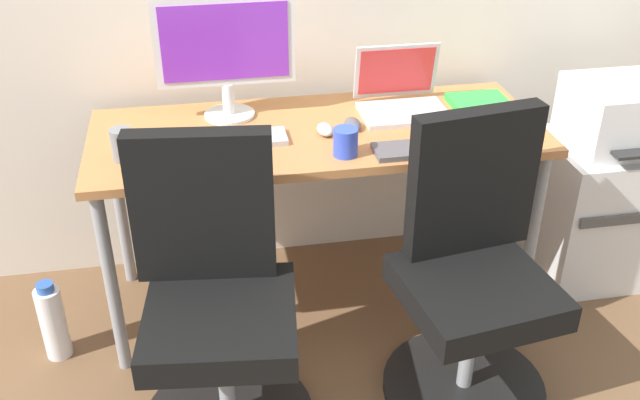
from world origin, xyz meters
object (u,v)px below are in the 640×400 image
office_chair_left (217,306)px  coffee_mug (345,142)px  water_bottle_on_floor (53,321)px  open_laptop (401,95)px  printer (623,115)px  desktop_monitor (225,49)px  side_cabinet (601,208)px  office_chair_right (472,277)px

office_chair_left → coffee_mug: size_ratio=10.22×
water_bottle_on_floor → open_laptop: (1.29, 0.27, 0.64)m
coffee_mug → printer: bearing=10.5°
desktop_monitor → open_laptop: (0.62, -0.05, -0.19)m
side_cabinet → desktop_monitor: desktop_monitor is taller
office_chair_right → printer: (0.75, 0.52, 0.27)m
printer → coffee_mug: size_ratio=4.35×
side_cabinet → water_bottle_on_floor: (-2.12, -0.15, -0.14)m
office_chair_right → open_laptop: 0.73m
side_cabinet → open_laptop: 0.97m
water_bottle_on_floor → open_laptop: 1.47m
office_chair_right → printer: 0.95m
printer → coffee_mug: coffee_mug is taller
office_chair_right → desktop_monitor: desktop_monitor is taller
side_cabinet → open_laptop: bearing=171.9°
office_chair_left → side_cabinet: size_ratio=1.63×
desktop_monitor → side_cabinet: bearing=-6.8°
open_laptop → coffee_mug: open_laptop is taller
office_chair_left → printer: 1.66m
printer → open_laptop: bearing=171.8°
office_chair_right → coffee_mug: 0.59m
side_cabinet → desktop_monitor: bearing=173.2°
water_bottle_on_floor → desktop_monitor: size_ratio=0.65×
office_chair_left → office_chair_right: (0.80, -0.00, 0.00)m
open_laptop → side_cabinet: bearing=-8.1°
office_chair_left → water_bottle_on_floor: bearing=147.1°
side_cabinet → water_bottle_on_floor: side_cabinet is taller
water_bottle_on_floor → coffee_mug: (1.02, -0.05, 0.63)m
side_cabinet → coffee_mug: (-1.10, -0.21, 0.49)m
desktop_monitor → printer: bearing=-6.8°
printer → side_cabinet: bearing=90.0°
office_chair_left → printer: office_chair_left is taller
office_chair_right → side_cabinet: (0.75, 0.52, -0.14)m
printer → desktop_monitor: bearing=173.2°
office_chair_right → desktop_monitor: (-0.69, 0.69, 0.56)m
side_cabinet → printer: 0.41m
water_bottle_on_floor → office_chair_left: bearing=-32.9°
office_chair_left → office_chair_right: bearing=-0.0°
water_bottle_on_floor → desktop_monitor: desktop_monitor is taller
office_chair_left → water_bottle_on_floor: office_chair_left is taller
office_chair_right → water_bottle_on_floor: (-1.37, 0.37, -0.28)m
office_chair_right → side_cabinet: 0.92m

